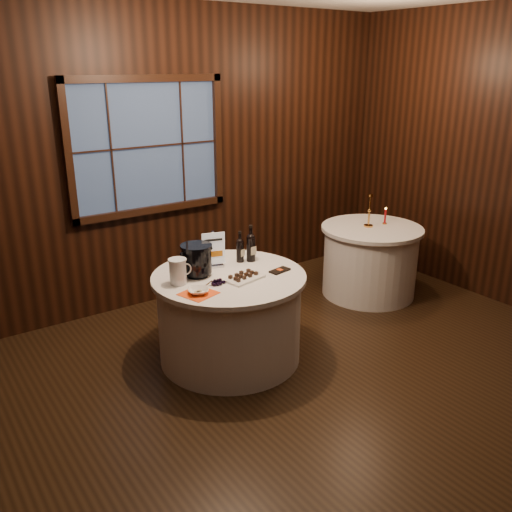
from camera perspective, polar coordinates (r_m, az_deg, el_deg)
ground at (r=4.13m, az=5.04°, el=-16.22°), size 6.00×6.00×0.00m
back_wall at (r=5.55m, az=-11.35°, el=10.19°), size 6.00×0.10×3.00m
main_table at (r=4.63m, az=-2.80°, el=-6.38°), size 1.28×1.28×0.77m
side_table at (r=6.04m, az=11.88°, el=-0.46°), size 1.08×1.08×0.77m
sign_stand at (r=4.62m, az=-4.47°, el=0.11°), size 0.19×0.14×0.32m
port_bottle_left at (r=4.72m, az=-1.70°, el=0.78°), size 0.07×0.07×0.28m
port_bottle_right at (r=4.73m, az=-0.54°, el=1.10°), size 0.08×0.08×0.33m
ice_bucket at (r=4.43m, az=-6.26°, el=-0.36°), size 0.26×0.26×0.26m
chocolate_plate at (r=4.38m, az=-1.35°, el=-2.20°), size 0.35×0.27×0.05m
chocolate_box at (r=4.54m, az=2.52°, el=-1.54°), size 0.19×0.12×0.01m
grape_bunch at (r=4.28m, az=-4.08°, el=-2.72°), size 0.19×0.09×0.04m
glass_pitcher at (r=4.30m, az=-8.20°, el=-1.60°), size 0.19×0.15×0.21m
orange_napkin at (r=4.13m, az=-6.08°, el=-3.95°), size 0.30×0.30×0.00m
cracker_bowl at (r=4.12m, az=-6.09°, el=-3.68°), size 0.20×0.20×0.04m
brass_candlestick at (r=5.89m, az=11.82°, el=4.24°), size 0.10×0.10×0.35m
red_candle at (r=6.04m, az=13.43°, el=3.96°), size 0.05×0.05×0.18m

